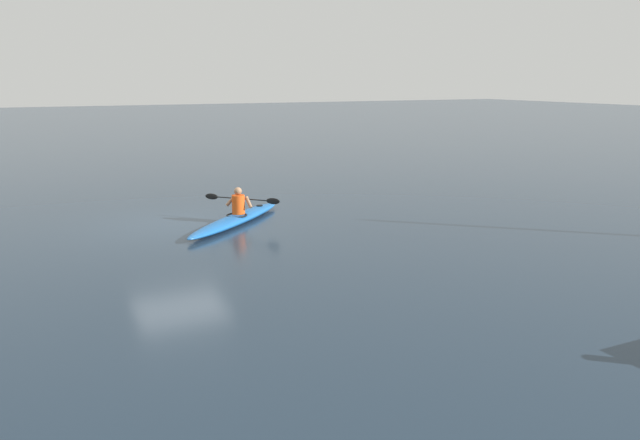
# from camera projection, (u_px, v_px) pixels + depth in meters

# --- Properties ---
(ground_plane) EXTENTS (160.00, 160.00, 0.00)m
(ground_plane) POSITION_uv_depth(u_px,v_px,m) (177.00, 224.00, 17.08)
(ground_plane) COLOR #1E2D3D
(kayak) EXTENTS (3.92, 3.65, 0.25)m
(kayak) POSITION_uv_depth(u_px,v_px,m) (236.00, 219.00, 17.08)
(kayak) COLOR #1959A5
(kayak) RESTS_ON ground
(kayaker) EXTENTS (1.58, 1.73, 0.73)m
(kayaker) POSITION_uv_depth(u_px,v_px,m) (239.00, 202.00, 17.14)
(kayaker) COLOR #E04C14
(kayaker) RESTS_ON kayak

